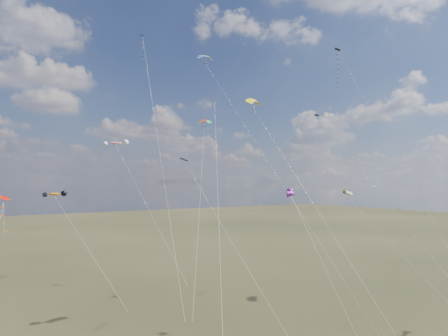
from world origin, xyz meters
TOP-DOWN VIEW (x-y plane):
  - diamond_black_high at (17.13, 11.38)m, footprint 2.33×22.97m
  - diamond_navy_tall at (-3.98, 36.47)m, footprint 4.08×23.68m
  - diamond_black_mid at (-5.71, 12.91)m, footprint 7.50×12.11m
  - diamond_red_low at (-26.34, 20.25)m, footprint 4.34×12.74m
  - diamond_navy_right at (17.07, 15.44)m, footprint 7.00×21.43m
  - diamond_orange_center at (-1.87, 16.86)m, footprint 12.77×21.64m
  - parafoil_yellow at (0.49, 11.81)m, footprint 5.87×19.42m
  - parafoil_blue_white at (-2.76, 18.12)m, footprint 10.82×21.12m
  - parafoil_striped at (17.57, 11.41)m, footprint 9.13×12.68m
  - parafoil_tricolor at (3.77, 29.56)m, footprint 11.33×15.39m
  - novelty_orange_black at (-18.88, 33.06)m, footprint 9.03×10.68m
  - novelty_white_purple at (0.52, 5.31)m, footprint 2.32×12.20m
  - novelty_redwhite_stripe at (-6.71, 43.41)m, footprint 9.95×14.74m

SIDE VIEW (x-z plane):
  - diamond_red_low at x=-26.34m, z-range 5.03..20.65m
  - diamond_black_mid at x=-5.71m, z-range 4.98..24.99m
  - novelty_orange_black at x=-18.88m, z-range 7.39..23.24m
  - parafoil_striped at x=17.57m, z-range 7.53..23.98m
  - novelty_white_purple at x=0.52m, z-range 7.64..24.02m
  - diamond_orange_center at x=-1.87m, z-range 4.24..34.35m
  - diamond_navy_right at x=17.07m, z-range 9.52..37.28m
  - novelty_redwhite_stripe at x=-6.71m, z-range 11.71..36.42m
  - parafoil_tricolor at x=3.77m, z-range 13.20..41.11m
  - parafoil_yellow at x=0.49m, z-range 13.22..41.23m
  - diamond_black_high at x=17.13m, z-range 13.37..50.74m
  - parafoil_blue_white at x=-2.76m, z-range 16.50..51.14m
  - diamond_navy_tall at x=-3.98m, z-range 15.50..58.72m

